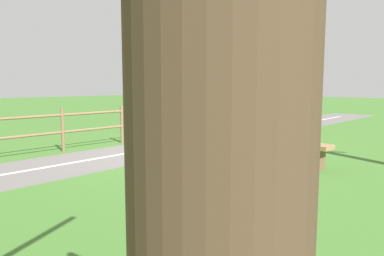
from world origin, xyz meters
TOP-DOWN VIEW (x-y plane):
  - ground_plane at (0.00, 0.00)m, footprint 80.00×80.00m
  - bench at (-2.17, -0.44)m, footprint 1.94×0.39m
  - person_seated at (-2.42, -0.44)m, footprint 0.32×0.32m
  - bicycle at (-0.80, -0.51)m, footprint 0.19×1.78m
  - backpack at (-1.05, -0.03)m, footprint 0.40×0.32m
  - fence_roadside at (2.36, 1.08)m, footprint 0.44×8.70m
  - tree_by_path at (-5.64, 5.62)m, footprint 1.33×1.33m

SIDE VIEW (x-z plane):
  - ground_plane at x=0.00m, z-range 0.00..0.00m
  - backpack at x=-1.05m, z-range 0.00..0.40m
  - bench at x=-2.17m, z-range 0.10..0.59m
  - bicycle at x=-0.80m, z-range -0.07..0.85m
  - fence_roadside at x=2.36m, z-range 0.09..1.12m
  - person_seated at x=-2.42m, z-range 0.44..1.12m
  - tree_by_path at x=-5.64m, z-range -0.32..3.39m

